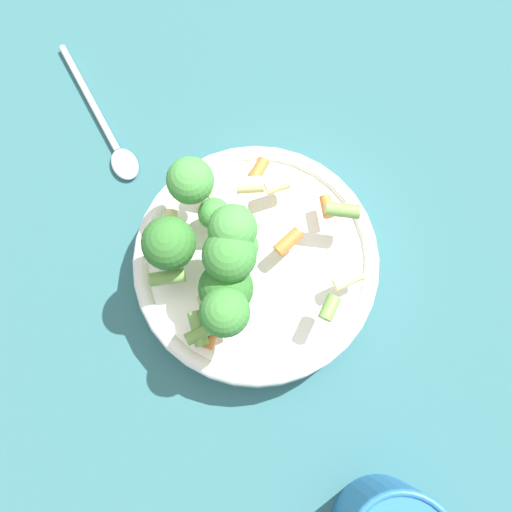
# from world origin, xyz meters

# --- Properties ---
(ground_plane) EXTENTS (3.00, 3.00, 0.00)m
(ground_plane) POSITION_xyz_m (0.00, 0.00, 0.00)
(ground_plane) COLOR #2D6066
(bowl) EXTENTS (0.22, 0.22, 0.05)m
(bowl) POSITION_xyz_m (0.00, 0.00, 0.03)
(bowl) COLOR white
(bowl) RESTS_ON ground_plane
(pasta_salad) EXTENTS (0.18, 0.19, 0.09)m
(pasta_salad) POSITION_xyz_m (0.02, 0.03, 0.10)
(pasta_salad) COLOR #8CB766
(pasta_salad) RESTS_ON bowl
(spoon) EXTENTS (0.17, 0.07, 0.01)m
(spoon) POSITION_xyz_m (0.21, 0.00, 0.01)
(spoon) COLOR silver
(spoon) RESTS_ON ground_plane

